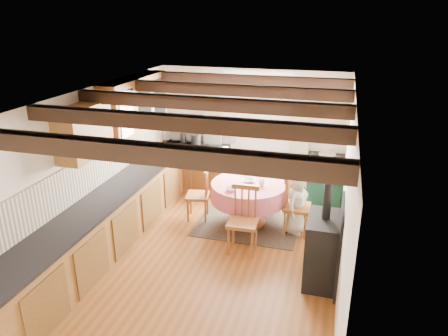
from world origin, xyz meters
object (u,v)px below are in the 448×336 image
(dining_table, at_px, (248,204))
(cup, at_px, (262,183))
(chair_near, at_px, (243,220))
(chair_left, at_px, (198,194))
(child_right, at_px, (297,203))
(chair_right, at_px, (297,205))
(cast_iron_stove, at_px, (324,233))
(aga_range, at_px, (324,184))
(child_far, at_px, (260,179))

(dining_table, bearing_deg, cup, -10.03)
(dining_table, distance_m, cup, 0.48)
(chair_near, relative_size, chair_left, 1.10)
(dining_table, xyz_separation_m, child_right, (0.80, -0.04, 0.15))
(chair_right, height_order, child_right, child_right)
(cast_iron_stove, relative_size, cup, 13.57)
(cast_iron_stove, bearing_deg, cup, 130.43)
(cast_iron_stove, distance_m, cup, 1.64)
(dining_table, relative_size, cast_iron_stove, 0.86)
(chair_right, relative_size, aga_range, 0.98)
(dining_table, distance_m, child_far, 0.75)
(dining_table, distance_m, aga_range, 1.55)
(chair_near, relative_size, aga_range, 1.00)
(dining_table, xyz_separation_m, cast_iron_stove, (1.28, -1.28, 0.35))
(cast_iron_stove, distance_m, child_right, 1.34)
(aga_range, bearing_deg, chair_right, -108.65)
(child_far, relative_size, child_right, 1.03)
(chair_right, height_order, aga_range, chair_right)
(cast_iron_stove, bearing_deg, child_right, 111.30)
(child_far, bearing_deg, cast_iron_stove, 127.97)
(cast_iron_stove, bearing_deg, chair_left, 149.50)
(chair_near, xyz_separation_m, child_far, (-0.06, 1.56, 0.03))
(chair_left, height_order, child_right, child_right)
(dining_table, relative_size, child_right, 1.18)
(chair_left, bearing_deg, dining_table, 78.96)
(chair_near, bearing_deg, dining_table, 94.99)
(child_right, bearing_deg, cup, 106.02)
(chair_right, relative_size, child_right, 0.94)
(dining_table, relative_size, cup, 11.64)
(chair_near, distance_m, aga_range, 2.13)
(aga_range, height_order, child_right, child_right)
(chair_right, distance_m, child_far, 1.10)
(chair_right, relative_size, cast_iron_stove, 0.69)
(aga_range, bearing_deg, cast_iron_stove, -87.25)
(chair_left, xyz_separation_m, chair_right, (1.70, -0.06, 0.04))
(dining_table, relative_size, chair_left, 1.35)
(chair_near, height_order, child_right, child_right)
(chair_left, bearing_deg, cast_iron_stove, 48.20)
(aga_range, height_order, child_far, child_far)
(child_far, bearing_deg, chair_near, 98.44)
(chair_left, xyz_separation_m, child_far, (0.93, 0.73, 0.08))
(dining_table, bearing_deg, aga_range, 40.72)
(chair_left, distance_m, cast_iron_stove, 2.54)
(dining_table, height_order, cup, cup)
(dining_table, height_order, cast_iron_stove, cast_iron_stove)
(chair_right, bearing_deg, aga_range, -17.85)
(dining_table, relative_size, chair_right, 1.25)
(chair_left, bearing_deg, chair_near, 38.73)
(cup, bearing_deg, chair_near, -98.66)
(chair_left, distance_m, chair_right, 1.70)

